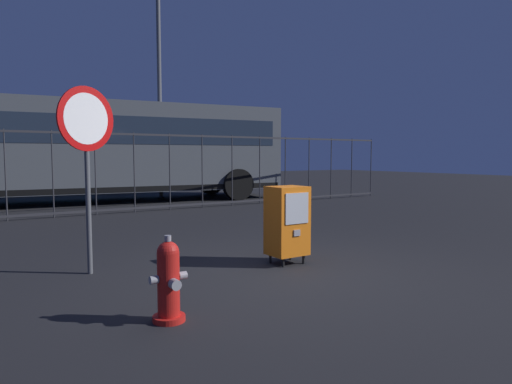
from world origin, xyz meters
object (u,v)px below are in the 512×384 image
(newspaper_box_primary, at_px, (287,221))
(street_light_near_right, at_px, (159,68))
(stop_sign, at_px, (87,140))
(bus_far, at_px, (1,148))
(bus_near, at_px, (112,146))
(fire_hydrant, at_px, (169,281))

(newspaper_box_primary, distance_m, street_light_near_right, 10.75)
(stop_sign, bearing_deg, bus_far, 89.25)
(stop_sign, xyz_separation_m, bus_near, (2.79, 8.62, 0.11))
(stop_sign, bearing_deg, fire_hydrant, -85.28)
(fire_hydrant, xyz_separation_m, stop_sign, (-0.17, 2.01, 1.25))
(fire_hydrant, xyz_separation_m, bus_far, (0.01, 15.49, 1.36))
(fire_hydrant, height_order, street_light_near_right, street_light_near_right)
(bus_far, bearing_deg, fire_hydrant, -83.92)
(bus_far, bearing_deg, bus_near, -55.66)
(fire_hydrant, distance_m, bus_far, 15.55)
(bus_near, distance_m, bus_far, 5.52)
(fire_hydrant, relative_size, stop_sign, 0.33)
(stop_sign, height_order, bus_near, bus_near)
(bus_near, bearing_deg, newspaper_box_primary, -85.71)
(stop_sign, distance_m, bus_near, 9.06)
(stop_sign, distance_m, bus_far, 13.48)
(fire_hydrant, distance_m, bus_near, 11.02)
(newspaper_box_primary, relative_size, bus_near, 0.10)
(fire_hydrant, height_order, stop_sign, stop_sign)
(street_light_near_right, bearing_deg, newspaper_box_primary, -102.55)
(bus_near, height_order, street_light_near_right, street_light_near_right)
(fire_hydrant, distance_m, street_light_near_right, 12.44)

